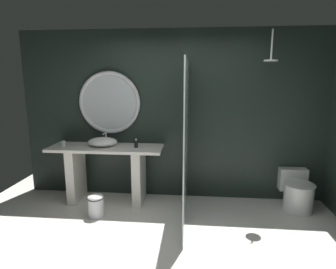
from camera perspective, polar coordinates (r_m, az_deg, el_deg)
name	(u,v)px	position (r m, az deg, el deg)	size (l,w,h in m)	color
back_wall_panel	(174,116)	(4.38, 1.23, 3.82)	(4.80, 0.10, 2.60)	#1E2823
vanity_counter	(107,168)	(4.40, -12.34, -6.63)	(1.70, 0.56, 0.87)	silver
vessel_sink	(103,142)	(4.34, -13.18, -1.45)	(0.44, 0.36, 0.19)	white
tumbler_cup	(63,143)	(4.53, -20.58, -1.71)	(0.06, 0.06, 0.08)	silver
soap_dispenser	(136,144)	(4.16, -6.52, -1.88)	(0.05, 0.05, 0.13)	black
round_wall_mirror	(109,103)	(4.46, -11.84, 6.37)	(0.97, 0.06, 0.97)	silver
shower_glass_panel	(186,143)	(3.64, 3.67, -1.75)	(0.02, 1.47, 2.10)	silver
rain_shower_head	(271,57)	(4.02, 20.27, 14.67)	(0.18, 0.18, 0.41)	silver
toilet	(297,192)	(4.57, 24.76, -10.55)	(0.42, 0.62, 0.54)	white
waste_bin	(96,205)	(4.09, -14.49, -13.80)	(0.22, 0.22, 0.32)	silver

